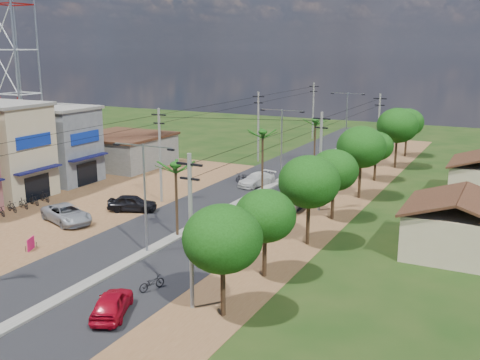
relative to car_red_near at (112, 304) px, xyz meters
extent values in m
plane|color=black|center=(-4.03, 8.81, -0.71)|extent=(160.00, 160.00, 0.00)
cube|color=black|center=(-4.03, 23.81, -0.69)|extent=(12.00, 110.00, 0.04)
cube|color=#605E56|center=(-4.03, 26.81, -0.62)|extent=(1.00, 90.00, 0.18)
cube|color=brown|center=(-19.03, 16.81, -0.69)|extent=(18.00, 46.00, 0.04)
cube|color=brown|center=(4.47, 23.81, -0.69)|extent=(5.00, 90.00, 0.03)
cube|color=tan|center=(-26.03, 15.81, 3.79)|extent=(8.00, 6.00, 9.00)
cube|color=#605E56|center=(-26.03, 15.81, 8.44)|extent=(8.40, 6.40, 0.30)
cube|color=#0F1141|center=(-21.63, 15.81, 2.39)|extent=(0.80, 5.40, 0.15)
cube|color=black|center=(-21.98, 15.81, 0.59)|extent=(0.10, 3.00, 2.40)
cube|color=navy|center=(-21.95, 15.81, 5.14)|extent=(0.12, 4.20, 1.20)
cube|color=#505358|center=(-26.03, 22.81, 3.29)|extent=(8.00, 6.00, 8.00)
cube|color=#605E56|center=(-26.03, 22.81, 7.44)|extent=(8.40, 6.40, 0.30)
cube|color=#0F1141|center=(-21.63, 22.81, 2.39)|extent=(0.80, 5.40, 0.15)
cube|color=black|center=(-21.98, 22.81, 0.59)|extent=(0.10, 3.00, 2.40)
cube|color=navy|center=(-21.95, 22.81, 4.49)|extent=(0.12, 4.20, 1.20)
cube|color=#605E56|center=(-25.03, 32.81, 1.09)|extent=(10.00, 10.00, 3.60)
cube|color=black|center=(-25.03, 32.81, 3.09)|extent=(10.40, 10.40, 0.30)
cylinder|color=gray|center=(-29.43, 21.21, 18.29)|extent=(0.24, 0.24, 38.00)
cylinder|color=gray|center=(-29.43, 24.41, 18.29)|extent=(0.24, 0.24, 38.00)
cylinder|color=gray|center=(-32.63, 24.41, 18.29)|extent=(0.24, 0.24, 38.00)
cube|color=tan|center=(15.97, 18.81, 0.94)|extent=(7.00, 7.00, 3.30)
cylinder|color=black|center=(5.47, 2.81, 1.39)|extent=(0.28, 0.28, 4.20)
ellipsoid|color=#0F3308|center=(5.47, 2.81, 3.79)|extent=(4.40, 4.40, 3.74)
cylinder|color=black|center=(5.27, 8.81, 1.22)|extent=(0.28, 0.28, 3.85)
ellipsoid|color=#0F3308|center=(5.27, 8.81, 3.42)|extent=(4.00, 4.00, 3.40)
cylinder|color=black|center=(5.67, 15.81, 1.57)|extent=(0.28, 0.28, 4.55)
ellipsoid|color=#0F3308|center=(5.67, 15.81, 4.17)|extent=(4.60, 4.60, 3.91)
cylinder|color=black|center=(5.37, 22.81, 1.32)|extent=(0.28, 0.28, 4.06)
ellipsoid|color=#0F3308|center=(5.37, 22.81, 3.64)|extent=(4.20, 4.20, 3.57)
cylinder|color=black|center=(5.57, 30.81, 1.67)|extent=(0.28, 0.28, 4.76)
ellipsoid|color=#0F3308|center=(5.57, 30.81, 4.39)|extent=(4.80, 4.80, 4.08)
cylinder|color=black|center=(5.17, 38.81, 1.11)|extent=(0.28, 0.28, 3.64)
ellipsoid|color=#0F3308|center=(5.17, 38.81, 3.19)|extent=(3.80, 3.80, 3.23)
cylinder|color=black|center=(5.77, 46.81, 1.74)|extent=(0.28, 0.28, 4.90)
ellipsoid|color=#0F3308|center=(5.77, 46.81, 4.54)|extent=(5.00, 5.00, 4.25)
cylinder|color=black|center=(5.47, 54.81, 1.46)|extent=(0.28, 0.28, 4.34)
ellipsoid|color=#0F3308|center=(5.47, 54.81, 3.94)|extent=(4.40, 4.40, 3.74)
cylinder|color=black|center=(-4.03, 12.81, 2.19)|extent=(0.22, 0.22, 5.80)
cylinder|color=black|center=(-4.03, 28.81, 2.39)|extent=(0.22, 0.22, 6.20)
cylinder|color=black|center=(-4.03, 44.81, 2.04)|extent=(0.22, 0.22, 5.50)
cylinder|color=gray|center=(-4.03, 8.81, 3.29)|extent=(0.16, 0.16, 8.00)
cube|color=gray|center=(-2.83, 8.81, 7.19)|extent=(2.40, 0.08, 0.08)
cube|color=gray|center=(-5.23, 8.81, 7.19)|extent=(2.40, 0.08, 0.08)
cube|color=black|center=(-1.73, 8.81, 7.09)|extent=(0.50, 0.18, 0.12)
cube|color=black|center=(-6.33, 8.81, 7.09)|extent=(0.50, 0.18, 0.12)
cylinder|color=gray|center=(-4.03, 33.81, 3.29)|extent=(0.16, 0.16, 8.00)
cube|color=gray|center=(-2.83, 33.81, 7.19)|extent=(2.40, 0.08, 0.08)
cube|color=gray|center=(-5.23, 33.81, 7.19)|extent=(2.40, 0.08, 0.08)
cube|color=black|center=(-1.73, 33.81, 7.09)|extent=(0.50, 0.18, 0.12)
cube|color=black|center=(-6.33, 33.81, 7.09)|extent=(0.50, 0.18, 0.12)
cylinder|color=gray|center=(-4.03, 58.81, 3.29)|extent=(0.16, 0.16, 8.00)
cube|color=gray|center=(-2.83, 58.81, 7.19)|extent=(2.40, 0.08, 0.08)
cube|color=gray|center=(-5.23, 58.81, 7.19)|extent=(2.40, 0.08, 0.08)
cube|color=black|center=(-1.73, 58.81, 7.09)|extent=(0.50, 0.18, 0.12)
cube|color=black|center=(-6.33, 58.81, 7.09)|extent=(0.50, 0.18, 0.12)
cylinder|color=#605E56|center=(-11.03, 20.81, 3.79)|extent=(0.24, 0.24, 9.00)
cube|color=black|center=(-11.03, 20.81, 7.69)|extent=(1.60, 0.12, 0.12)
cube|color=black|center=(-11.03, 20.81, 6.89)|extent=(1.20, 0.12, 0.12)
cylinder|color=#605E56|center=(-11.03, 42.81, 3.79)|extent=(0.24, 0.24, 9.00)
cube|color=black|center=(-11.03, 42.81, 7.69)|extent=(1.60, 0.12, 0.12)
cube|color=black|center=(-11.03, 42.81, 6.89)|extent=(1.20, 0.12, 0.12)
cylinder|color=#605E56|center=(-11.03, 63.81, 3.79)|extent=(0.24, 0.24, 9.00)
cube|color=black|center=(-11.03, 63.81, 7.69)|extent=(1.60, 0.12, 0.12)
cube|color=black|center=(-11.03, 63.81, 6.89)|extent=(1.20, 0.12, 0.12)
cylinder|color=#605E56|center=(3.47, 2.81, 3.79)|extent=(0.24, 0.24, 9.00)
cube|color=black|center=(3.47, 2.81, 7.69)|extent=(1.60, 0.12, 0.12)
cube|color=black|center=(3.47, 2.81, 6.89)|extent=(1.20, 0.12, 0.12)
cylinder|color=#605E56|center=(3.47, 24.81, 3.79)|extent=(0.24, 0.24, 9.00)
cube|color=black|center=(3.47, 24.81, 7.69)|extent=(1.60, 0.12, 0.12)
cube|color=black|center=(3.47, 24.81, 6.89)|extent=(1.20, 0.12, 0.12)
cylinder|color=#605E56|center=(3.47, 46.81, 3.79)|extent=(0.24, 0.24, 9.00)
cube|color=black|center=(3.47, 46.81, 7.69)|extent=(1.60, 0.12, 0.12)
cube|color=black|center=(3.47, 46.81, 6.89)|extent=(1.20, 0.12, 0.12)
imported|color=maroon|center=(0.00, 0.00, 0.00)|extent=(3.22, 4.46, 1.41)
imported|color=#979A9E|center=(0.97, 24.24, 0.09)|extent=(2.36, 5.00, 1.58)
imported|color=#B4B4B0|center=(-5.53, 30.62, -0.02)|extent=(3.14, 5.08, 1.38)
imported|color=#979A9E|center=(-14.38, 11.66, 0.05)|extent=(6.00, 4.27, 1.52)
imported|color=black|center=(-11.53, 16.92, 0.04)|extent=(4.75, 3.29, 1.50)
imported|color=black|center=(-0.01, 3.73, -0.23)|extent=(1.22, 1.90, 0.94)
imported|color=black|center=(-7.92, 31.79, -0.22)|extent=(1.01, 1.95, 0.98)
imported|color=black|center=(-5.23, 43.99, -0.15)|extent=(0.93, 1.91, 1.11)
cube|color=#B5104B|center=(-12.03, 5.51, -0.23)|extent=(0.53, 1.08, 0.95)
cylinder|color=black|center=(-12.03, 4.98, -0.47)|extent=(0.04, 0.04, 0.48)
cylinder|color=black|center=(-12.03, 6.03, -0.47)|extent=(0.04, 0.04, 0.48)
imported|color=black|center=(-21.06, 10.50, -0.21)|extent=(1.73, 0.86, 1.00)
imported|color=black|center=(-21.06, 11.80, -0.21)|extent=(1.73, 0.86, 1.00)
imported|color=black|center=(-21.06, 13.10, -0.21)|extent=(1.73, 0.86, 1.00)
imported|color=black|center=(-21.06, 14.40, -0.21)|extent=(1.73, 0.86, 1.00)
imported|color=black|center=(-21.06, 15.70, -0.21)|extent=(1.73, 0.86, 1.00)
camera|label=1|loc=(19.19, -22.31, 13.84)|focal=42.00mm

